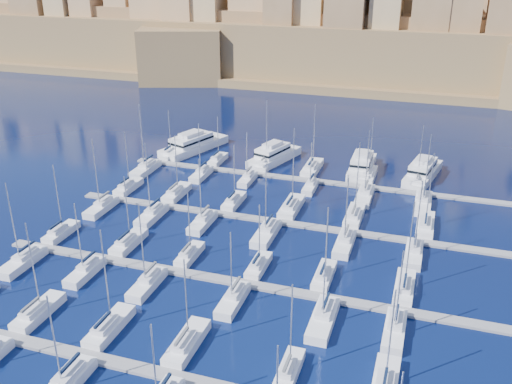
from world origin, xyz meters
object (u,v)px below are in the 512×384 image
(motor_yacht_a, at_px, (193,144))
(motor_yacht_c, at_px, (362,165))
(motor_yacht_d, at_px, (423,171))
(motor_yacht_b, at_px, (274,155))
(sailboat_4, at_px, (289,371))
(sailboat_2, at_px, (109,327))

(motor_yacht_a, distance_m, motor_yacht_c, 42.80)
(motor_yacht_d, bearing_deg, motor_yacht_b, -179.93)
(motor_yacht_c, height_order, motor_yacht_d, same)
(motor_yacht_a, relative_size, motor_yacht_b, 1.20)
(motor_yacht_a, xyz_separation_m, motor_yacht_d, (56.22, -1.59, -0.00))
(sailboat_4, bearing_deg, motor_yacht_d, 80.52)
(sailboat_2, height_order, motor_yacht_d, sailboat_2)
(motor_yacht_c, xyz_separation_m, motor_yacht_d, (13.46, 0.22, 0.00))
(sailboat_4, distance_m, motor_yacht_d, 71.79)
(sailboat_4, height_order, motor_yacht_d, sailboat_4)
(sailboat_2, bearing_deg, motor_yacht_d, 62.17)
(sailboat_2, distance_m, motor_yacht_b, 69.97)
(sailboat_4, height_order, motor_yacht_c, sailboat_4)
(motor_yacht_c, bearing_deg, motor_yacht_d, 0.94)
(motor_yacht_b, relative_size, motor_yacht_c, 1.06)
(sailboat_2, distance_m, motor_yacht_a, 74.11)
(motor_yacht_c, bearing_deg, sailboat_2, -108.60)
(motor_yacht_a, height_order, motor_yacht_c, same)
(sailboat_4, bearing_deg, motor_yacht_c, 91.33)
(sailboat_2, height_order, motor_yacht_c, sailboat_2)
(sailboat_2, bearing_deg, motor_yacht_c, 71.40)
(motor_yacht_d, bearing_deg, sailboat_2, -117.83)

